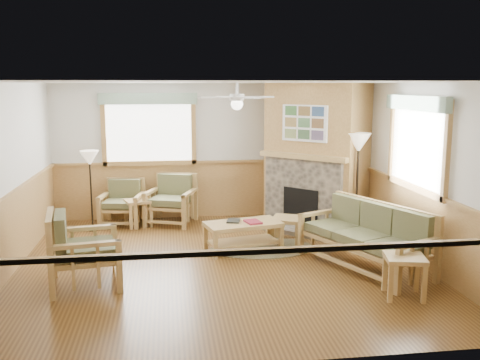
{
  "coord_description": "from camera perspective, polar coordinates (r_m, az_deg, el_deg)",
  "views": [
    {
      "loc": [
        -0.75,
        -7.7,
        2.66
      ],
      "look_at": [
        0.4,
        0.7,
        1.15
      ],
      "focal_mm": 40.0,
      "sensor_mm": 36.0,
      "label": 1
    }
  ],
  "objects": [
    {
      "name": "coffee_table",
      "position": [
        8.69,
        0.34,
        -6.07
      ],
      "size": [
        1.31,
        0.86,
        0.48
      ],
      "primitive_type": null,
      "rotation": [
        0.0,
        0.0,
        0.23
      ],
      "color": "#AB894F",
      "rests_on": "floor"
    },
    {
      "name": "floor_lamp_right",
      "position": [
        9.62,
        12.37,
        -0.53
      ],
      "size": [
        0.48,
        0.48,
        1.85
      ],
      "primitive_type": null,
      "rotation": [
        0.0,
        0.0,
        0.13
      ],
      "color": "black",
      "rests_on": "floor"
    },
    {
      "name": "window_back",
      "position": [
        10.67,
        -9.8,
        9.25
      ],
      "size": [
        1.9,
        0.16,
        1.5
      ],
      "primitive_type": null,
      "color": "white",
      "rests_on": "wall_back"
    },
    {
      "name": "book_red",
      "position": [
        8.59,
        1.38,
        -4.38
      ],
      "size": [
        0.29,
        0.34,
        0.03
      ],
      "primitive_type": "cube",
      "rotation": [
        0.0,
        0.0,
        0.25
      ],
      "color": "maroon",
      "rests_on": "coffee_table"
    },
    {
      "name": "armchair_back_left",
      "position": [
        10.53,
        -12.48,
        -2.39
      ],
      "size": [
        0.89,
        0.89,
        0.86
      ],
      "primitive_type": null,
      "rotation": [
        0.0,
        0.0,
        -0.18
      ],
      "color": "#AB894F",
      "rests_on": "floor"
    },
    {
      "name": "braided_rug",
      "position": [
        8.91,
        2.37,
        -7.24
      ],
      "size": [
        1.96,
        1.96,
        0.01
      ],
      "primitive_type": "cylinder",
      "rotation": [
        0.0,
        0.0,
        0.15
      ],
      "color": "brown",
      "rests_on": "floor"
    },
    {
      "name": "wall_back",
      "position": [
        10.81,
        -3.76,
        3.11
      ],
      "size": [
        6.0,
        0.02,
        2.7
      ],
      "primitive_type": "cube",
      "color": "silver",
      "rests_on": "floor"
    },
    {
      "name": "floor_lamp_left",
      "position": [
        10.21,
        -15.6,
        -1.08
      ],
      "size": [
        0.36,
        0.36,
        1.49
      ],
      "primitive_type": null,
      "rotation": [
        0.0,
        0.0,
        0.06
      ],
      "color": "black",
      "rests_on": "floor"
    },
    {
      "name": "book_dark",
      "position": [
        8.67,
        -0.71,
        -4.29
      ],
      "size": [
        0.26,
        0.31,
        0.02
      ],
      "primitive_type": "cube",
      "rotation": [
        0.0,
        0.0,
        -0.23
      ],
      "color": "black",
      "rests_on": "coffee_table"
    },
    {
      "name": "wall_right",
      "position": [
        8.67,
        17.95,
        0.91
      ],
      "size": [
        0.02,
        6.0,
        2.7
      ],
      "primitive_type": "cube",
      "color": "silver",
      "rests_on": "floor"
    },
    {
      "name": "wainscot",
      "position": [
        8.02,
        -2.16,
        -5.16
      ],
      "size": [
        6.0,
        6.0,
        1.1
      ],
      "primitive_type": null,
      "color": "#A27942",
      "rests_on": "floor"
    },
    {
      "name": "footstool",
      "position": [
        9.23,
        5.06,
        -5.29
      ],
      "size": [
        0.65,
        0.65,
        0.43
      ],
      "primitive_type": null,
      "rotation": [
        0.0,
        0.0,
        -0.4
      ],
      "color": "#AB894F",
      "rests_on": "floor"
    },
    {
      "name": "fireplace",
      "position": [
        10.23,
        8.16,
        2.64
      ],
      "size": [
        3.11,
        3.11,
        2.7
      ],
      "primitive_type": null,
      "rotation": [
        0.0,
        0.0,
        -0.79
      ],
      "color": "#A27942",
      "rests_on": "floor"
    },
    {
      "name": "end_table_chairs",
      "position": [
        10.37,
        -10.79,
        -3.48
      ],
      "size": [
        0.58,
        0.57,
        0.52
      ],
      "primitive_type": null,
      "rotation": [
        0.0,
        0.0,
        0.32
      ],
      "color": "#AB894F",
      "rests_on": "floor"
    },
    {
      "name": "armchair_back_right",
      "position": [
        10.41,
        -7.39,
        -2.12
      ],
      "size": [
        1.08,
        1.08,
        0.95
      ],
      "primitive_type": null,
      "rotation": [
        0.0,
        0.0,
        -0.35
      ],
      "color": "#AB894F",
      "rests_on": "floor"
    },
    {
      "name": "end_table_sofa",
      "position": [
        7.18,
        17.1,
        -9.81
      ],
      "size": [
        0.57,
        0.56,
        0.54
      ],
      "primitive_type": null,
      "rotation": [
        0.0,
        0.0,
        -0.22
      ],
      "color": "#AB894F",
      "rests_on": "floor"
    },
    {
      "name": "wall_front",
      "position": [
        4.94,
        1.24,
        -5.29
      ],
      "size": [
        6.0,
        0.02,
        2.7
      ],
      "primitive_type": "cube",
      "color": "silver",
      "rests_on": "floor"
    },
    {
      "name": "wall_left",
      "position": [
        8.13,
        -23.74,
        -0.04
      ],
      "size": [
        0.02,
        6.0,
        2.7
      ],
      "primitive_type": "cube",
      "color": "silver",
      "rests_on": "floor"
    },
    {
      "name": "ceiling",
      "position": [
        7.74,
        -2.27,
        10.38
      ],
      "size": [
        6.0,
        6.0,
        0.01
      ],
      "primitive_type": "cube",
      "color": "white",
      "rests_on": "floor"
    },
    {
      "name": "window_right",
      "position": [
        8.37,
        18.74,
        8.68
      ],
      "size": [
        0.16,
        1.9,
        1.5
      ],
      "primitive_type": null,
      "color": "white",
      "rests_on": "wall_right"
    },
    {
      "name": "floor",
      "position": [
        8.19,
        -2.13,
        -8.91
      ],
      "size": [
        6.0,
        6.0,
        0.01
      ],
      "primitive_type": "cube",
      "color": "brown",
      "rests_on": "ground"
    },
    {
      "name": "sofa",
      "position": [
        8.06,
        13.12,
        -5.92
      ],
      "size": [
        2.22,
        1.61,
        0.95
      ],
      "primitive_type": null,
      "rotation": [
        0.0,
        0.0,
        -1.15
      ],
      "color": "#AB894F",
      "rests_on": "floor"
    },
    {
      "name": "ceiling_fan",
      "position": [
        8.07,
        -0.32,
        10.09
      ],
      "size": [
        1.59,
        1.59,
        0.36
      ],
      "primitive_type": null,
      "rotation": [
        0.0,
        0.0,
        0.35
      ],
      "color": "white",
      "rests_on": "ceiling"
    },
    {
      "name": "armchair_left",
      "position": [
        7.48,
        -16.25,
        -7.05
      ],
      "size": [
        1.04,
        1.04,
        1.02
      ],
      "primitive_type": null,
      "rotation": [
        0.0,
        0.0,
        1.74
      ],
      "color": "#AB894F",
      "rests_on": "floor"
    }
  ]
}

